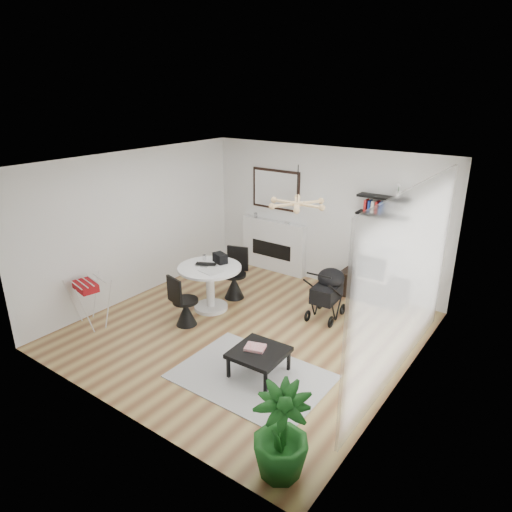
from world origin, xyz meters
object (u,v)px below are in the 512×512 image
Objects in this scene: tv_console at (373,288)px; coffee_table at (259,353)px; drying_rack at (91,302)px; potted_plant at (281,432)px; crt_tv at (377,264)px; fireplace at (273,240)px; stroller at (327,295)px; dining_table at (210,281)px.

tv_console reaches higher than coffee_table.
potted_plant reaches higher than drying_rack.
potted_plant is at bearing -79.80° from crt_tv.
fireplace is 3.86m from coffee_table.
stroller is at bearing -32.48° from fireplace.
tv_console is 1.31× the size of stroller.
crt_tv is (0.04, -0.00, 0.49)m from tv_console.
crt_tv is at bearing -5.30° from tv_console.
crt_tv is at bearing -3.72° from fireplace.
potted_plant is at bearing 1.68° from drying_rack.
coffee_table is (1.97, -3.30, -0.35)m from fireplace.
tv_console is 2.10× the size of crt_tv.
coffee_table is at bearing -96.17° from tv_console.
drying_rack is 1.11× the size of coffee_table.
fireplace reaches higher than tv_console.
tv_console is 1.54× the size of drying_rack.
drying_rack is 4.30m from potted_plant.
stroller reaches higher than drying_rack.
stroller is (-0.42, -1.08, -0.32)m from crt_tv.
crt_tv is 4.49m from potted_plant.
fireplace is 2.36m from tv_console.
tv_console is 3.00m from dining_table.
stroller reaches higher than dining_table.
drying_rack is at bearing -133.42° from crt_tv.
crt_tv is at bearing 58.95° from drying_rack.
tv_console is at bearing -3.69° from fireplace.
stroller is at bearing 28.11° from dining_table.
coffee_table is 0.70× the size of potted_plant.
fireplace is 1.96× the size of dining_table.
dining_table is 1.38× the size of drying_rack.
drying_rack reaches higher than coffee_table.
drying_rack is (-3.43, -3.62, -0.30)m from crt_tv.
tv_console is at bearing 66.00° from stroller.
tv_console is 4.97m from drying_rack.
stroller is at bearing 109.92° from potted_plant.
tv_console is 1.71× the size of coffee_table.
stroller is (-0.38, -1.08, 0.17)m from tv_console.
drying_rack is at bearing -133.10° from tv_console.
potted_plant is (3.01, -2.38, -0.01)m from dining_table.
fireplace is 1.75× the size of tv_console.
dining_table is 2.16m from coffee_table.
coffee_table is (1.84, -1.11, -0.20)m from dining_table.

